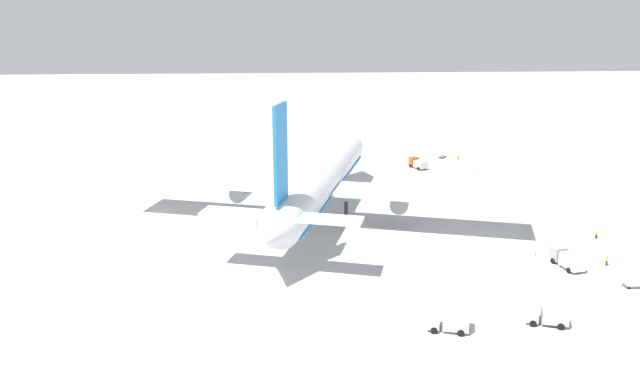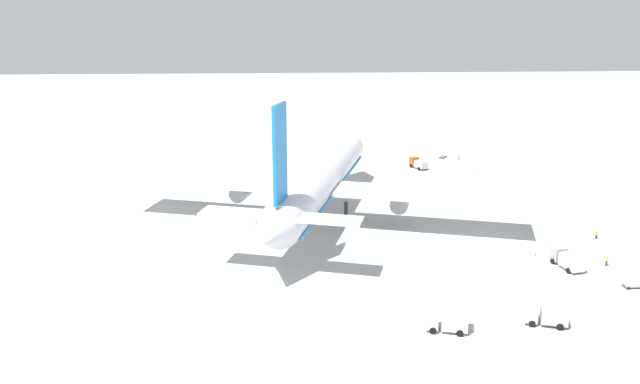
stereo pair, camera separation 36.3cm
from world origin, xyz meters
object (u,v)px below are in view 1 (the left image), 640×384
Objects in this scene: service_truck_0 at (450,319)px; traffic_cone_1 at (476,170)px; ground_worker_3 at (607,260)px; service_truck_2 at (568,259)px; service_truck_3 at (418,163)px; baggage_cart_1 at (442,157)px; service_truck_1 at (547,315)px; airliner at (320,181)px; ground_worker_0 at (596,234)px; traffic_cone_0 at (536,254)px; baggage_cart_0 at (633,283)px; ground_worker_4 at (458,156)px.

service_truck_0 reaches higher than traffic_cone_1.
ground_worker_3 is at bearing -57.59° from service_truck_0.
service_truck_2 is 66.96m from service_truck_3.
ground_worker_3 is at bearing -174.73° from baggage_cart_1.
airliner is at bearing 31.27° from service_truck_1.
ground_worker_0 is (-65.45, -11.60, 0.57)m from baggage_cart_1.
traffic_cone_1 is at bearing -105.16° from service_truck_3.
service_truck_2 is 62.54m from traffic_cone_1.
traffic_cone_0 is (-72.71, 2.42, 0.01)m from baggage_cart_1.
baggage_cart_0 is 1.73× the size of ground_worker_3.
traffic_cone_0 is (5.42, 2.90, -1.21)m from service_truck_2.
traffic_cone_1 is (-15.73, -4.65, 0.01)m from baggage_cart_1.
baggage_cart_0 is 20.93m from ground_worker_0.
service_truck_0 is 100.09m from baggage_cart_1.
ground_worker_3 is 3.25× the size of traffic_cone_0.
service_truck_3 is at bearing 125.47° from ground_worker_4.
service_truck_1 is 10.59× the size of traffic_cone_0.
baggage_cart_0 is (-7.75, -6.53, -0.83)m from service_truck_2.
service_truck_0 is at bearing 160.92° from traffic_cone_1.
service_truck_2 is 75.74m from ground_worker_4.
airliner is at bearing 144.16° from baggage_cart_1.
ground_worker_3 is (8.12, -0.16, 0.26)m from baggage_cart_0.
traffic_cone_0 is (-7.26, 14.02, -0.56)m from ground_worker_0.
ground_worker_3 reaches higher than baggage_cart_1.
ground_worker_3 is at bearing -1.12° from baggage_cart_0.
baggage_cart_1 is 72.75m from traffic_cone_0.
traffic_cone_0 is at bearing 35.62° from baggage_cart_0.
ground_worker_0 is 2.99× the size of traffic_cone_0.
ground_worker_4 is at bearing -39.87° from airliner.
ground_worker_3 is (18.46, -17.61, -0.42)m from service_truck_1.
baggage_cart_0 is at bearing -69.56° from service_truck_0.
service_truck_1 is at bearing 120.66° from baggage_cart_0.
service_truck_1 is 20.29m from baggage_cart_0.
ground_worker_3 is at bearing -177.43° from ground_worker_4.
service_truck_3 is 3.37× the size of ground_worker_3.
service_truck_1 is at bearing -148.73° from airliner.
baggage_cart_1 is 1.88× the size of ground_worker_3.
airliner is 138.15× the size of traffic_cone_1.
ground_worker_3 is (-65.85, -16.64, -0.45)m from service_truck_3.
airliner is 13.05× the size of service_truck_1.
service_truck_1 is at bearing -85.42° from service_truck_0.
service_truck_3 is 57.54m from ground_worker_0.
service_truck_2 is at bearing 176.18° from traffic_cone_1.
service_truck_1 is 96.79m from baggage_cart_1.
ground_worker_3 is at bearing -177.67° from traffic_cone_1.
ground_worker_4 reaches higher than baggage_cart_0.
service_truck_3 is (84.31, -0.96, 0.04)m from service_truck_1.
ground_worker_0 is 50.21m from traffic_cone_1.
service_truck_3 is 10.94× the size of traffic_cone_1.
ground_worker_3 is (19.51, -30.74, -0.80)m from service_truck_0.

